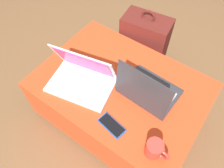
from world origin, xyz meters
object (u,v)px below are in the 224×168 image
(laptop_near, at_px, (82,77))
(cell_phone, at_px, (112,125))
(coffee_mug, at_px, (155,149))
(backpack, at_px, (144,44))
(laptop_far, at_px, (147,90))

(laptop_near, relative_size, cell_phone, 2.57)
(coffee_mug, bearing_deg, backpack, 122.35)
(cell_phone, height_order, coffee_mug, coffee_mug)
(backpack, bearing_deg, cell_phone, 99.19)
(backpack, bearing_deg, laptop_far, 112.06)
(cell_phone, relative_size, backpack, 0.29)
(laptop_near, distance_m, cell_phone, 0.33)
(cell_phone, relative_size, coffee_mug, 1.34)
(laptop_far, distance_m, backpack, 0.61)
(cell_phone, distance_m, coffee_mug, 0.25)
(laptop_near, xyz_separation_m, backpack, (0.07, 0.64, -0.21))
(laptop_far, height_order, cell_phone, laptop_far)
(cell_phone, xyz_separation_m, backpack, (-0.23, 0.77, -0.16))
(backpack, bearing_deg, laptop_near, 75.84)
(laptop_near, bearing_deg, coffee_mug, -25.30)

